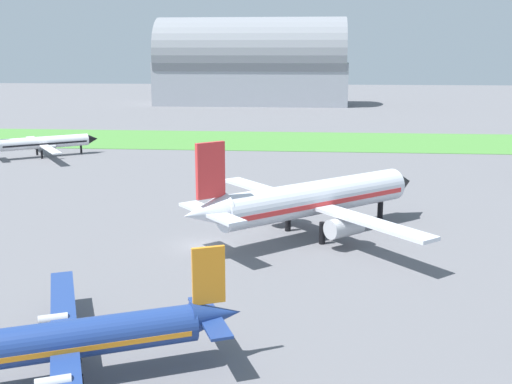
% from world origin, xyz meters
% --- Properties ---
extents(ground_plane, '(600.00, 600.00, 0.00)m').
position_xyz_m(ground_plane, '(0.00, 0.00, 0.00)').
color(ground_plane, slate).
extents(grass_taxiway_strip, '(360.00, 28.00, 0.08)m').
position_xyz_m(grass_taxiway_strip, '(0.00, 71.15, 0.04)').
color(grass_taxiway_strip, '#478438').
rests_on(grass_taxiway_strip, ground_plane).
extents(airplane_midfield_jet, '(24.64, 24.04, 10.52)m').
position_xyz_m(airplane_midfield_jet, '(10.47, 4.23, 3.79)').
color(airplane_midfield_jet, silver).
rests_on(airplane_midfield_jet, ground_plane).
extents(airplane_taxiing_turboprop, '(17.39, 19.71, 6.95)m').
position_xyz_m(airplane_taxiing_turboprop, '(-37.01, 47.72, 2.54)').
color(airplane_taxiing_turboprop, white).
rests_on(airplane_taxiing_turboprop, ground_plane).
extents(airplane_foreground_turboprop, '(19.54, 22.52, 7.16)m').
position_xyz_m(airplane_foreground_turboprop, '(-3.26, -25.11, 2.62)').
color(airplane_foreground_turboprop, navy).
rests_on(airplane_foreground_turboprop, ground_plane).
extents(hangar_distant, '(66.51, 25.80, 30.02)m').
position_xyz_m(hangar_distant, '(-10.59, 161.50, 13.74)').
color(hangar_distant, '#9399A3').
rests_on(hangar_distant, ground_plane).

